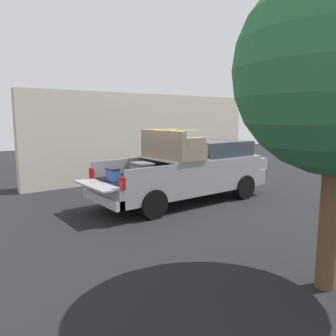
# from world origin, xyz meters

# --- Properties ---
(ground_plane) EXTENTS (40.00, 40.00, 0.00)m
(ground_plane) POSITION_xyz_m (0.00, 0.00, 0.00)
(ground_plane) COLOR black
(pickup_truck) EXTENTS (6.05, 2.06, 2.23)m
(pickup_truck) POSITION_xyz_m (0.35, -0.00, 0.95)
(pickup_truck) COLOR gray
(pickup_truck) RESTS_ON ground_plane
(building_facade) EXTENTS (10.86, 0.36, 3.54)m
(building_facade) POSITION_xyz_m (1.63, 4.23, 1.77)
(building_facade) COLOR beige
(building_facade) RESTS_ON ground_plane
(trash_can) EXTENTS (0.60, 0.60, 0.98)m
(trash_can) POSITION_xyz_m (4.12, 3.15, 0.50)
(trash_can) COLOR #2D2D33
(trash_can) RESTS_ON ground_plane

